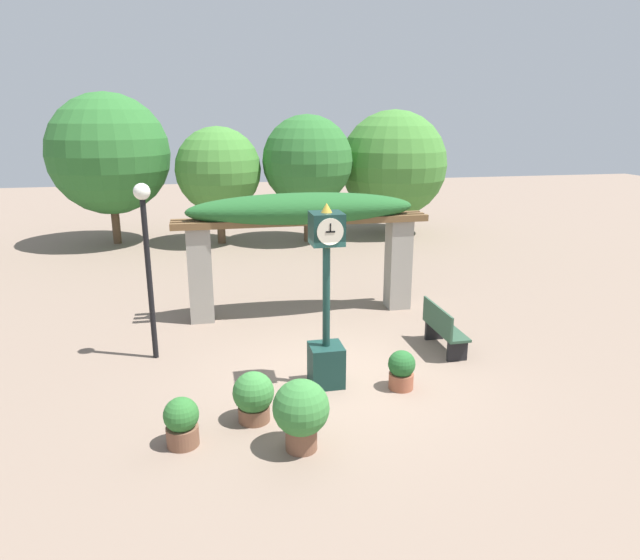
{
  "coord_description": "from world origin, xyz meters",
  "views": [
    {
      "loc": [
        -2.13,
        -8.71,
        4.37
      ],
      "look_at": [
        -0.25,
        0.33,
        1.69
      ],
      "focal_mm": 32.0,
      "sensor_mm": 36.0,
      "label": 1
    }
  ],
  "objects_px": {
    "potted_plant_far_right": "(182,422)",
    "lamp_post": "(146,241)",
    "potted_plant_near_left": "(401,369)",
    "park_bench": "(443,329)",
    "potted_plant_far_left": "(301,411)",
    "pedestal_clock": "(326,311)",
    "potted_plant_near_right": "(254,396)"
  },
  "relations": [
    {
      "from": "potted_plant_near_left",
      "to": "park_bench",
      "type": "bearing_deg",
      "value": 46.09
    },
    {
      "from": "potted_plant_near_left",
      "to": "potted_plant_far_right",
      "type": "relative_size",
      "value": 0.94
    },
    {
      "from": "potted_plant_near_right",
      "to": "potted_plant_far_left",
      "type": "bearing_deg",
      "value": -57.75
    },
    {
      "from": "park_bench",
      "to": "lamp_post",
      "type": "xyz_separation_m",
      "value": [
        -5.39,
        0.75,
        1.79
      ]
    },
    {
      "from": "potted_plant_far_left",
      "to": "lamp_post",
      "type": "distance_m",
      "value": 4.46
    },
    {
      "from": "pedestal_clock",
      "to": "potted_plant_far_right",
      "type": "height_order",
      "value": "pedestal_clock"
    },
    {
      "from": "potted_plant_near_left",
      "to": "pedestal_clock",
      "type": "bearing_deg",
      "value": 161.29
    },
    {
      "from": "potted_plant_far_left",
      "to": "pedestal_clock",
      "type": "bearing_deg",
      "value": 67.86
    },
    {
      "from": "pedestal_clock",
      "to": "potted_plant_near_right",
      "type": "relative_size",
      "value": 4.0
    },
    {
      "from": "lamp_post",
      "to": "pedestal_clock",
      "type": "bearing_deg",
      "value": -30.87
    },
    {
      "from": "pedestal_clock",
      "to": "potted_plant_far_left",
      "type": "relative_size",
      "value": 3.05
    },
    {
      "from": "potted_plant_far_left",
      "to": "potted_plant_far_right",
      "type": "height_order",
      "value": "potted_plant_far_left"
    },
    {
      "from": "potted_plant_near_left",
      "to": "potted_plant_far_left",
      "type": "distance_m",
      "value": 2.41
    },
    {
      "from": "park_bench",
      "to": "lamp_post",
      "type": "distance_m",
      "value": 5.73
    },
    {
      "from": "potted_plant_near_right",
      "to": "pedestal_clock",
      "type": "bearing_deg",
      "value": 36.06
    },
    {
      "from": "potted_plant_far_left",
      "to": "potted_plant_near_left",
      "type": "bearing_deg",
      "value": 36.51
    },
    {
      "from": "pedestal_clock",
      "to": "potted_plant_near_left",
      "type": "height_order",
      "value": "pedestal_clock"
    },
    {
      "from": "pedestal_clock",
      "to": "potted_plant_near_left",
      "type": "xyz_separation_m",
      "value": [
        1.18,
        -0.4,
        -0.96
      ]
    },
    {
      "from": "potted_plant_near_right",
      "to": "lamp_post",
      "type": "xyz_separation_m",
      "value": [
        -1.58,
        2.67,
        1.82
      ]
    },
    {
      "from": "potted_plant_near_right",
      "to": "potted_plant_far_right",
      "type": "bearing_deg",
      "value": -156.06
    },
    {
      "from": "potted_plant_far_right",
      "to": "lamp_post",
      "type": "xyz_separation_m",
      "value": [
        -0.56,
        3.12,
        1.86
      ]
    },
    {
      "from": "potted_plant_far_right",
      "to": "park_bench",
      "type": "bearing_deg",
      "value": 26.18
    },
    {
      "from": "potted_plant_near_left",
      "to": "lamp_post",
      "type": "xyz_separation_m",
      "value": [
        -4.07,
        2.12,
        1.88
      ]
    },
    {
      "from": "potted_plant_near_right",
      "to": "potted_plant_far_left",
      "type": "distance_m",
      "value": 1.06
    },
    {
      "from": "pedestal_clock",
      "to": "potted_plant_near_right",
      "type": "xyz_separation_m",
      "value": [
        -1.3,
        -0.95,
        -0.9
      ]
    },
    {
      "from": "park_bench",
      "to": "pedestal_clock",
      "type": "bearing_deg",
      "value": 111.22
    },
    {
      "from": "pedestal_clock",
      "to": "potted_plant_far_left",
      "type": "distance_m",
      "value": 2.1
    },
    {
      "from": "pedestal_clock",
      "to": "park_bench",
      "type": "relative_size",
      "value": 2.29
    },
    {
      "from": "pedestal_clock",
      "to": "park_bench",
      "type": "bearing_deg",
      "value": 21.22
    },
    {
      "from": "potted_plant_near_left",
      "to": "park_bench",
      "type": "distance_m",
      "value": 1.91
    },
    {
      "from": "potted_plant_near_left",
      "to": "park_bench",
      "type": "xyz_separation_m",
      "value": [
        1.32,
        1.37,
        0.09
      ]
    },
    {
      "from": "potted_plant_near_left",
      "to": "park_bench",
      "type": "height_order",
      "value": "park_bench"
    }
  ]
}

